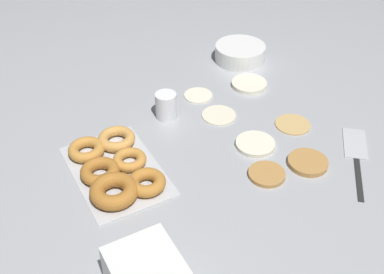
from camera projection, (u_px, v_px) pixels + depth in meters
The scene contains 12 objects.
ground_plane at pixel (222, 142), 1.31m from camera, with size 3.00×3.00×0.00m, color #9EA0A5.
pancake_0 at pixel (308, 162), 1.23m from camera, with size 0.10×0.10×0.01m, color #B27F42.
pancake_1 at pixel (255, 144), 1.29m from camera, with size 0.11×0.11×0.01m, color silver.
pancake_2 at pixel (249, 84), 1.53m from camera, with size 0.11×0.11×0.01m, color silver.
pancake_3 at pixel (293, 124), 1.37m from camera, with size 0.10×0.10×0.01m, color tan.
pancake_4 at pixel (198, 95), 1.49m from camera, with size 0.09×0.09×0.01m, color silver.
pancake_5 at pixel (219, 115), 1.40m from camera, with size 0.10×0.10×0.01m, color beige.
pancake_6 at pixel (267, 174), 1.20m from camera, with size 0.09×0.09×0.01m, color #B27F42.
donut_tray at pixel (115, 169), 1.20m from camera, with size 0.31×0.21×0.04m.
batter_bowl at pixel (240, 53), 1.65m from camera, with size 0.17×0.17×0.06m.
paper_cup at pixel (166, 106), 1.38m from camera, with size 0.06×0.06×0.08m.
spatula at pixel (356, 150), 1.28m from camera, with size 0.24×0.21×0.01m.
Camera 1 is at (0.86, -0.56, 0.82)m, focal length 45.00 mm.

